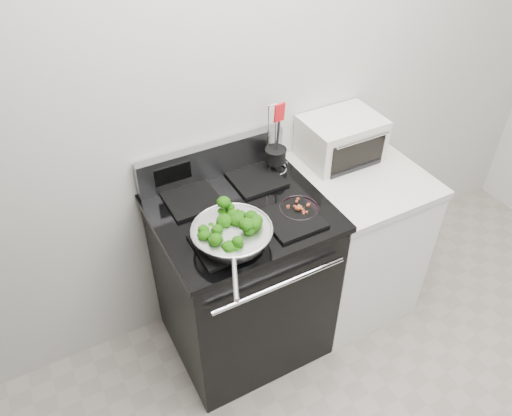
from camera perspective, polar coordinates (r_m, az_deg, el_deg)
back_wall at (r=2.43m, az=0.85°, el=13.82°), size 4.00×0.02×2.70m
gas_range at (r=2.60m, az=-1.55°, el=-8.03°), size 0.79×0.69×1.13m
counter at (r=2.89m, az=10.68°, el=-3.52°), size 0.62×0.68×0.92m
skillet at (r=2.08m, az=-2.76°, el=-3.06°), size 0.34×0.52×0.07m
broccoli_pile at (r=2.06m, az=-2.78°, el=-2.62°), size 0.27×0.27×0.09m
bacon_plate at (r=2.27m, az=4.95°, el=0.14°), size 0.18×0.18×0.04m
utensil_holder at (r=2.49m, az=2.24°, el=5.64°), size 0.12×0.12×0.37m
toaster_oven at (r=2.65m, az=9.69°, el=7.85°), size 0.40×0.31×0.23m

